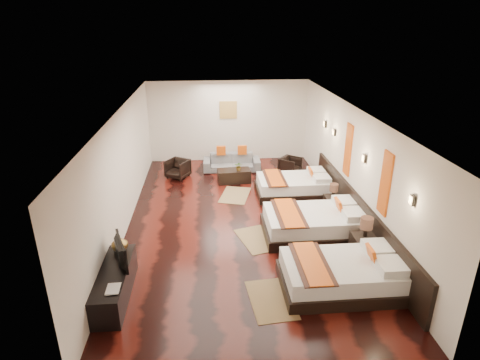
{
  "coord_description": "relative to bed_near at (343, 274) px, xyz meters",
  "views": [
    {
      "loc": [
        -0.75,
        -8.91,
        4.73
      ],
      "look_at": [
        0.01,
        0.0,
        1.1
      ],
      "focal_mm": 29.89,
      "sensor_mm": 36.0,
      "label": 1
    }
  ],
  "objects": [
    {
      "name": "jute_mat_far",
      "position": [
        -1.7,
        4.4,
        -0.29
      ],
      "size": [
        1.04,
        1.36,
        0.01
      ],
      "primitive_type": "cube",
      "rotation": [
        0.0,
        0.0,
        -0.27
      ],
      "color": "olive",
      "rests_on": "floor"
    },
    {
      "name": "armchair_right",
      "position": [
        0.22,
        5.98,
        -0.02
      ],
      "size": [
        0.85,
        0.84,
        0.56
      ],
      "primitive_type": "imported",
      "rotation": [
        0.0,
        0.0,
        0.89
      ],
      "color": "black",
      "rests_on": "floor"
    },
    {
      "name": "left_wall",
      "position": [
        -4.45,
        2.85,
        1.11
      ],
      "size": [
        0.01,
        9.5,
        2.8
      ],
      "primitive_type": "cube",
      "color": "silver",
      "rests_on": "floor"
    },
    {
      "name": "sconce_far",
      "position": [
        1.01,
        4.25,
        1.56
      ],
      "size": [
        0.07,
        0.12,
        0.18
      ],
      "color": "black",
      "rests_on": "right_wall"
    },
    {
      "name": "gold_artwork",
      "position": [
        -1.7,
        7.58,
        1.51
      ],
      "size": [
        0.6,
        0.04,
        0.6
      ],
      "primitive_type": "cube",
      "color": "#AD873F",
      "rests_on": "back_wall"
    },
    {
      "name": "bed_near",
      "position": [
        0.0,
        0.0,
        0.0
      ],
      "size": [
        2.25,
        1.41,
        0.86
      ],
      "color": "black",
      "rests_on": "floor"
    },
    {
      "name": "jute_mat_near",
      "position": [
        -1.39,
        -0.25,
        -0.29
      ],
      "size": [
        0.86,
        1.27,
        0.01
      ],
      "primitive_type": "cube",
      "rotation": [
        0.0,
        0.0,
        0.1
      ],
      "color": "olive",
      "rests_on": "floor"
    },
    {
      "name": "sconce_mid",
      "position": [
        1.01,
        2.05,
        1.56
      ],
      "size": [
        0.07,
        0.12,
        0.18
      ],
      "color": "black",
      "rests_on": "right_wall"
    },
    {
      "name": "table_plant",
      "position": [
        -1.51,
        5.36,
        0.24
      ],
      "size": [
        0.29,
        0.27,
        0.27
      ],
      "primitive_type": "imported",
      "rotation": [
        0.0,
        0.0,
        -0.28
      ],
      "color": "#306421",
      "rests_on": "coffee_table"
    },
    {
      "name": "tv",
      "position": [
        -4.15,
        0.31,
        0.5
      ],
      "size": [
        0.41,
        0.84,
        0.49
      ],
      "primitive_type": "imported",
      "rotation": [
        0.0,
        0.0,
        1.93
      ],
      "color": "black",
      "rests_on": "tv_console"
    },
    {
      "name": "nightstand_a",
      "position": [
        0.75,
        0.92,
        0.05
      ],
      "size": [
        0.49,
        0.49,
        0.97
      ],
      "color": "black",
      "rests_on": "floor"
    },
    {
      "name": "bed_far",
      "position": [
        -0.0,
        4.32,
        -0.02
      ],
      "size": [
        2.1,
        1.32,
        0.8
      ],
      "color": "black",
      "rests_on": "floor"
    },
    {
      "name": "orange_panel_b",
      "position": [
        1.03,
        3.15,
        1.41
      ],
      "size": [
        0.04,
        0.4,
        1.3
      ],
      "primitive_type": "cube",
      "color": "#D86014",
      "rests_on": "right_wall"
    },
    {
      "name": "sconce_lounge",
      "position": [
        1.01,
        5.15,
        1.56
      ],
      "size": [
        0.07,
        0.12,
        0.18
      ],
      "color": "black",
      "rests_on": "right_wall"
    },
    {
      "name": "jute_mat_mid",
      "position": [
        -1.37,
        1.88,
        -0.29
      ],
      "size": [
        1.06,
        1.36,
        0.01
      ],
      "primitive_type": "cube",
      "rotation": [
        0.0,
        0.0,
        0.29
      ],
      "color": "olive",
      "rests_on": "floor"
    },
    {
      "name": "book",
      "position": [
        -4.2,
        -0.46,
        0.27
      ],
      "size": [
        0.23,
        0.31,
        0.03
      ],
      "primitive_type": "imported",
      "rotation": [
        0.0,
        0.0,
        0.03
      ],
      "color": "black",
      "rests_on": "tv_console"
    },
    {
      "name": "bed_mid",
      "position": [
        0.0,
        2.0,
        0.01
      ],
      "size": [
        2.35,
        1.47,
        0.9
      ],
      "color": "black",
      "rests_on": "floor"
    },
    {
      "name": "ceiling",
      "position": [
        -1.7,
        2.85,
        2.51
      ],
      "size": [
        5.5,
        9.5,
        0.01
      ],
      "primitive_type": "cube",
      "color": "white",
      "rests_on": "floor"
    },
    {
      "name": "coffee_table",
      "position": [
        -1.66,
        5.42,
        -0.09
      ],
      "size": [
        1.04,
        0.58,
        0.4
      ],
      "primitive_type": "cube",
      "rotation": [
        0.0,
        0.0,
        0.08
      ],
      "color": "black",
      "rests_on": "floor"
    },
    {
      "name": "back_wall",
      "position": [
        -1.7,
        7.6,
        1.11
      ],
      "size": [
        5.5,
        0.01,
        2.8
      ],
      "primitive_type": "cube",
      "color": "silver",
      "rests_on": "floor"
    },
    {
      "name": "sconce_near",
      "position": [
        1.01,
        -0.15,
        1.56
      ],
      "size": [
        0.07,
        0.12,
        0.18
      ],
      "color": "black",
      "rests_on": "right_wall"
    },
    {
      "name": "tv_console",
      "position": [
        -4.2,
        0.09,
        -0.02
      ],
      "size": [
        0.5,
        1.8,
        0.55
      ],
      "primitive_type": "cube",
      "color": "black",
      "rests_on": "floor"
    },
    {
      "name": "nightstand_b",
      "position": [
        0.75,
        3.1,
        -0.01
      ],
      "size": [
        0.41,
        0.41,
        0.81
      ],
      "color": "black",
      "rests_on": "floor"
    },
    {
      "name": "figurine",
      "position": [
        -4.2,
        0.78,
        0.42
      ],
      "size": [
        0.39,
        0.39,
        0.33
      ],
      "primitive_type": "imported",
      "rotation": [
        0.0,
        0.0,
        0.28
      ],
      "color": "brown",
      "rests_on": "tv_console"
    },
    {
      "name": "floor",
      "position": [
        -1.7,
        2.85,
        -0.29
      ],
      "size": [
        5.5,
        9.5,
        0.01
      ],
      "primitive_type": "cube",
      "color": "black",
      "rests_on": "ground"
    },
    {
      "name": "armchair_left",
      "position": [
        -3.42,
        5.96,
        0.0
      ],
      "size": [
        0.88,
        0.88,
        0.59
      ],
      "primitive_type": "imported",
      "rotation": [
        0.0,
        0.0,
        -0.55
      ],
      "color": "black",
      "rests_on": "floor"
    },
    {
      "name": "sofa",
      "position": [
        -1.66,
        6.47,
        -0.02
      ],
      "size": [
        1.89,
        0.79,
        0.55
      ],
      "primitive_type": "imported",
      "rotation": [
        0.0,
        0.0,
        -0.03
      ],
      "color": "slate",
      "rests_on": "floor"
    },
    {
      "name": "right_wall",
      "position": [
        1.05,
        2.85,
        1.11
      ],
      "size": [
        0.01,
        9.5,
        2.8
      ],
      "primitive_type": "cube",
      "color": "silver",
      "rests_on": "floor"
    },
    {
      "name": "headboard_panel",
      "position": [
        1.01,
        2.05,
        0.16
      ],
      "size": [
        0.08,
        6.6,
        0.9
      ],
      "primitive_type": "cube",
      "color": "black",
      "rests_on": "floor"
    },
    {
      "name": "orange_panel_a",
      "position": [
        1.03,
        0.95,
        1.41
      ],
      "size": [
        0.04,
        0.4,
        1.3
      ],
      "primitive_type": "cube",
      "color": "#D86014",
      "rests_on": "right_wall"
    }
  ]
}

